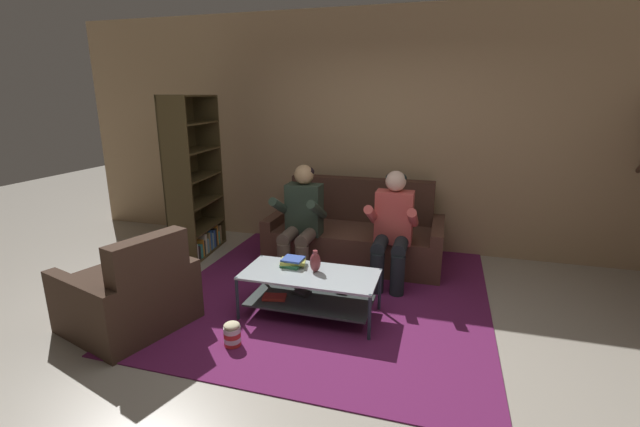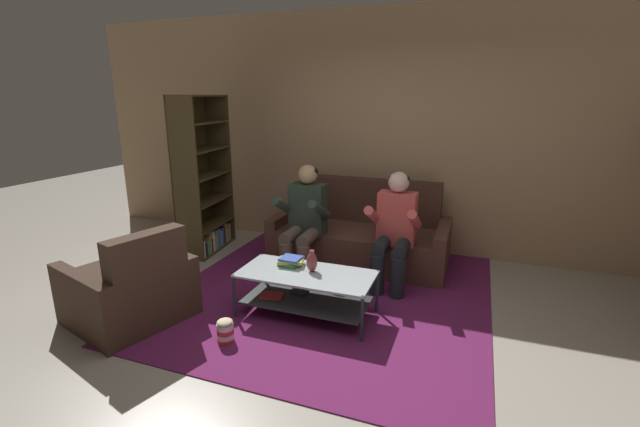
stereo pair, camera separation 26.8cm
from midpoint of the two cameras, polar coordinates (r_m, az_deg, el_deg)
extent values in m
plane|color=#AAA294|center=(3.54, 2.20, -17.01)|extent=(16.80, 16.80, 0.00)
cube|color=tan|center=(5.40, 10.70, 10.44)|extent=(8.40, 0.12, 2.90)
cube|color=#513227|center=(5.04, 6.76, -4.27)|extent=(1.74, 0.91, 0.41)
cube|color=#452B21|center=(5.24, 7.87, 1.80)|extent=(1.74, 0.18, 0.52)
cube|color=#513227|center=(5.30, -3.07, -2.50)|extent=(0.13, 0.91, 0.53)
cube|color=#513227|center=(4.90, 17.46, -4.73)|extent=(0.13, 0.91, 0.53)
cylinder|color=brown|center=(4.53, -2.87, -6.46)|extent=(0.14, 0.14, 0.41)
cylinder|color=brown|center=(4.46, -0.50, -6.81)|extent=(0.14, 0.14, 0.41)
cylinder|color=brown|center=(4.60, -2.04, -2.82)|extent=(0.14, 0.42, 0.14)
cylinder|color=brown|center=(4.53, 0.30, -3.10)|extent=(0.14, 0.42, 0.14)
cube|color=#2A372C|center=(4.69, 0.03, 0.57)|extent=(0.38, 0.22, 0.56)
cylinder|color=#2A372C|center=(4.58, -3.14, 0.94)|extent=(0.09, 0.49, 0.31)
cylinder|color=#2A372C|center=(4.44, 1.68, 0.48)|extent=(0.09, 0.49, 0.31)
sphere|color=tan|center=(4.60, 0.03, 5.23)|extent=(0.21, 0.21, 0.21)
ellipsoid|color=black|center=(4.62, 0.12, 5.59)|extent=(0.21, 0.21, 0.13)
cylinder|color=black|center=(4.27, 9.42, -8.09)|extent=(0.14, 0.14, 0.41)
cylinder|color=black|center=(4.24, 12.10, -8.40)|extent=(0.14, 0.14, 0.41)
cylinder|color=black|center=(4.34, 10.02, -4.19)|extent=(0.14, 0.42, 0.14)
cylinder|color=black|center=(4.32, 12.64, -4.46)|extent=(0.14, 0.42, 0.14)
cube|color=#C84D49|center=(4.46, 11.92, -0.67)|extent=(0.38, 0.22, 0.55)
cylinder|color=#C84D49|center=(4.30, 8.92, -0.34)|extent=(0.09, 0.49, 0.31)
cylinder|color=#C84D49|center=(4.25, 14.30, -0.85)|extent=(0.09, 0.49, 0.31)
sphere|color=beige|center=(4.37, 12.20, 4.10)|extent=(0.21, 0.21, 0.21)
ellipsoid|color=black|center=(4.38, 12.25, 4.48)|extent=(0.21, 0.21, 0.13)
cube|color=#B4C0C8|center=(3.77, 0.22, -8.07)|extent=(1.18, 0.56, 0.02)
cube|color=#313A38|center=(3.88, 0.22, -11.51)|extent=(1.09, 0.51, 0.02)
cylinder|color=#26333B|center=(3.86, -9.40, -10.87)|extent=(0.03, 0.03, 0.40)
cylinder|color=#26333B|center=(3.48, 7.88, -13.86)|extent=(0.03, 0.03, 0.40)
cylinder|color=#26333B|center=(4.28, -5.89, -8.00)|extent=(0.03, 0.03, 0.40)
cylinder|color=#26333B|center=(3.94, 9.61, -10.26)|extent=(0.03, 0.03, 0.40)
cube|color=red|center=(3.92, -4.52, -10.90)|extent=(0.22, 0.16, 0.03)
cube|color=#2D2E2D|center=(3.96, -0.80, -10.46)|extent=(0.17, 0.14, 0.03)
cube|color=#641C4E|center=(4.42, 3.53, -9.92)|extent=(3.01, 3.38, 0.01)
cube|color=#6E5062|center=(4.42, 3.53, -9.90)|extent=(1.65, 1.86, 0.00)
ellipsoid|color=brown|center=(3.76, 0.96, -6.51)|extent=(0.09, 0.09, 0.18)
cylinder|color=brown|center=(3.73, 0.97, -5.25)|extent=(0.04, 0.04, 0.04)
cube|color=#368754|center=(3.92, -2.04, -6.73)|extent=(0.20, 0.19, 0.03)
cube|color=#B4B948|center=(3.91, -1.93, -6.32)|extent=(0.25, 0.21, 0.03)
cube|color=#3350B0|center=(3.90, -1.93, -6.01)|extent=(0.19, 0.17, 0.02)
cube|color=#43361D|center=(5.05, -16.12, 4.06)|extent=(0.34, 0.06, 1.91)
cube|color=#43361D|center=(5.78, -11.96, 5.72)|extent=(0.34, 0.06, 1.91)
cube|color=#43361D|center=(5.49, -15.40, 4.99)|extent=(0.11, 0.86, 1.91)
cube|color=#43361D|center=(5.65, -13.29, -4.49)|extent=(0.43, 0.85, 0.02)
cube|color=#43361D|center=(5.56, -13.48, -1.51)|extent=(0.43, 0.85, 0.02)
cube|color=#43361D|center=(5.47, -13.69, 1.68)|extent=(0.43, 0.85, 0.02)
cube|color=#43361D|center=(5.41, -13.90, 4.95)|extent=(0.43, 0.85, 0.02)
cube|color=#43361D|center=(5.36, -14.12, 8.29)|extent=(0.43, 0.85, 0.02)
cube|color=#43361D|center=(5.33, -14.35, 11.67)|extent=(0.43, 0.85, 0.02)
cube|color=#43361D|center=(5.33, -14.58, 14.97)|extent=(0.43, 0.85, 0.02)
cube|color=silver|center=(5.30, -15.18, -4.65)|extent=(0.30, 0.09, 0.21)
cube|color=#2A2323|center=(5.36, -14.85, -4.67)|extent=(0.30, 0.08, 0.16)
cube|color=teal|center=(5.39, -14.23, -4.49)|extent=(0.23, 0.08, 0.17)
cube|color=orange|center=(5.44, -14.25, -4.07)|extent=(0.28, 0.06, 0.21)
cube|color=#2C2C2C|center=(5.47, -14.12, -4.07)|extent=(0.29, 0.06, 0.18)
cube|color=silver|center=(5.50, -13.87, -3.58)|extent=(0.28, 0.07, 0.26)
cube|color=#729DB5|center=(5.56, -13.62, -3.80)|extent=(0.29, 0.07, 0.17)
cube|color=olive|center=(5.57, -13.20, -3.36)|extent=(0.24, 0.06, 0.24)
cube|color=blue|center=(5.62, -13.23, -3.14)|extent=(0.29, 0.07, 0.25)
cube|color=#7BA2AB|center=(5.66, -12.71, -3.22)|extent=(0.23, 0.06, 0.21)
cube|color=#3356B2|center=(5.71, -12.73, -2.97)|extent=(0.29, 0.08, 0.22)
cube|color=#2A2A25|center=(5.74, -12.30, -2.78)|extent=(0.24, 0.05, 0.23)
cube|color=orange|center=(5.78, -12.40, -2.49)|extent=(0.30, 0.06, 0.26)
cube|color=teal|center=(5.83, -12.08, -2.84)|extent=(0.28, 0.06, 0.17)
cube|color=#937954|center=(5.87, -11.92, -2.36)|extent=(0.29, 0.08, 0.23)
cube|color=#3E2B1F|center=(4.09, -22.41, -9.99)|extent=(1.02, 0.88, 0.44)
cube|color=#3E2B1F|center=(3.65, -20.20, -5.59)|extent=(0.34, 0.67, 0.41)
cube|color=#3E2B1F|center=(4.25, -18.05, -7.83)|extent=(0.86, 0.35, 0.54)
cube|color=#3E2B1F|center=(3.92, -27.34, -10.94)|extent=(0.86, 0.35, 0.54)
cylinder|color=red|center=(3.60, -10.28, -16.30)|extent=(0.13, 0.13, 0.04)
cylinder|color=white|center=(3.57, -10.31, -15.75)|extent=(0.13, 0.13, 0.04)
cylinder|color=red|center=(3.55, -10.34, -15.19)|extent=(0.13, 0.13, 0.04)
cylinder|color=white|center=(3.53, -10.38, -14.62)|extent=(0.13, 0.13, 0.04)
ellipsoid|color=beige|center=(3.52, -10.41, -14.10)|extent=(0.13, 0.13, 0.05)
camera|label=1|loc=(0.13, -88.12, 0.52)|focal=24.00mm
camera|label=2|loc=(0.13, 91.88, -0.52)|focal=24.00mm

